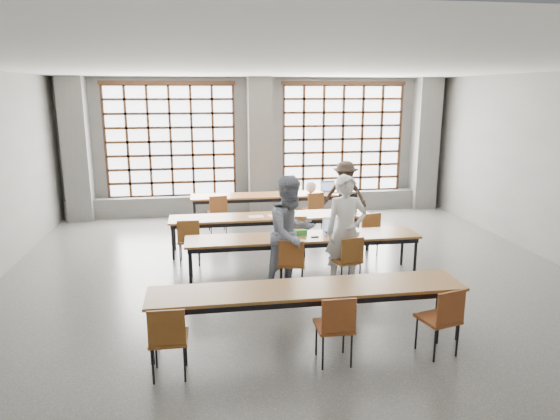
# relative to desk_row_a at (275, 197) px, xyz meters

# --- Properties ---
(floor) EXTENTS (11.00, 11.00, 0.00)m
(floor) POSITION_rel_desk_row_a_xyz_m (-0.22, -4.09, -0.66)
(floor) COLOR #4C4C49
(floor) RESTS_ON ground
(ceiling) EXTENTS (11.00, 11.00, 0.00)m
(ceiling) POSITION_rel_desk_row_a_xyz_m (-0.22, -4.09, 2.84)
(ceiling) COLOR silver
(ceiling) RESTS_ON floor
(wall_back) EXTENTS (10.00, 0.00, 10.00)m
(wall_back) POSITION_rel_desk_row_a_xyz_m (-0.22, 1.41, 1.09)
(wall_back) COLOR #5E5F5C
(wall_back) RESTS_ON floor
(wall_front) EXTENTS (10.00, 0.00, 10.00)m
(wall_front) POSITION_rel_desk_row_a_xyz_m (-0.22, -9.59, 1.09)
(wall_front) COLOR #5E5F5C
(wall_front) RESTS_ON floor
(column_left) EXTENTS (0.60, 0.55, 3.50)m
(column_left) POSITION_rel_desk_row_a_xyz_m (-4.72, 1.13, 1.09)
(column_left) COLOR #5C5C59
(column_left) RESTS_ON floor
(column_mid) EXTENTS (0.60, 0.55, 3.50)m
(column_mid) POSITION_rel_desk_row_a_xyz_m (-0.22, 1.13, 1.09)
(column_mid) COLOR #5C5C59
(column_mid) RESTS_ON floor
(column_right) EXTENTS (0.60, 0.55, 3.50)m
(column_right) POSITION_rel_desk_row_a_xyz_m (4.28, 1.13, 1.09)
(column_right) COLOR #5C5C59
(column_right) RESTS_ON floor
(window_left) EXTENTS (3.32, 0.12, 3.00)m
(window_left) POSITION_rel_desk_row_a_xyz_m (-2.47, 1.34, 1.24)
(window_left) COLOR white
(window_left) RESTS_ON wall_back
(window_right) EXTENTS (3.32, 0.12, 3.00)m
(window_right) POSITION_rel_desk_row_a_xyz_m (2.03, 1.34, 1.24)
(window_right) COLOR white
(window_right) RESTS_ON wall_back
(sill_ledge) EXTENTS (9.80, 0.35, 0.50)m
(sill_ledge) POSITION_rel_desk_row_a_xyz_m (-0.22, 1.21, -0.41)
(sill_ledge) COLOR #5C5C59
(sill_ledge) RESTS_ON floor
(desk_row_a) EXTENTS (4.00, 0.70, 0.73)m
(desk_row_a) POSITION_rel_desk_row_a_xyz_m (0.00, 0.00, 0.00)
(desk_row_a) COLOR brown
(desk_row_a) RESTS_ON floor
(desk_row_b) EXTENTS (4.00, 0.70, 0.73)m
(desk_row_b) POSITION_rel_desk_row_a_xyz_m (-0.38, -2.08, 0.00)
(desk_row_b) COLOR brown
(desk_row_b) RESTS_ON floor
(desk_row_c) EXTENTS (4.00, 0.70, 0.73)m
(desk_row_c) POSITION_rel_desk_row_a_xyz_m (-0.03, -3.62, 0.00)
(desk_row_c) COLOR brown
(desk_row_c) RESTS_ON floor
(desk_row_d) EXTENTS (4.00, 0.70, 0.73)m
(desk_row_d) POSITION_rel_desk_row_a_xyz_m (-0.43, -5.88, 0.00)
(desk_row_d) COLOR brown
(desk_row_d) RESTS_ON floor
(chair_back_left) EXTENTS (0.46, 0.47, 0.88)m
(chair_back_left) POSITION_rel_desk_row_a_xyz_m (-1.39, -0.63, -0.13)
(chair_back_left) COLOR brown
(chair_back_left) RESTS_ON floor
(chair_back_mid) EXTENTS (0.51, 0.51, 0.88)m
(chair_back_mid) POSITION_rel_desk_row_a_xyz_m (0.82, -0.63, -0.13)
(chair_back_mid) COLOR brown
(chair_back_mid) RESTS_ON floor
(chair_back_right) EXTENTS (0.49, 0.50, 0.88)m
(chair_back_right) POSITION_rel_desk_row_a_xyz_m (1.62, -0.63, -0.13)
(chair_back_right) COLOR brown
(chair_back_right) RESTS_ON floor
(chair_mid_left) EXTENTS (0.43, 0.44, 0.88)m
(chair_mid_left) POSITION_rel_desk_row_a_xyz_m (-1.99, -2.71, -0.13)
(chair_mid_left) COLOR brown
(chair_mid_left) RESTS_ON floor
(chair_mid_centre) EXTENTS (0.47, 0.48, 0.88)m
(chair_mid_centre) POSITION_rel_desk_row_a_xyz_m (0.00, -2.71, -0.13)
(chair_mid_centre) COLOR brown
(chair_mid_centre) RESTS_ON floor
(chair_mid_right) EXTENTS (0.49, 0.49, 0.88)m
(chair_mid_right) POSITION_rel_desk_row_a_xyz_m (1.43, -2.71, -0.13)
(chair_mid_right) COLOR brown
(chair_mid_right) RESTS_ON floor
(chair_front_left) EXTENTS (0.50, 0.50, 0.88)m
(chair_front_left) POSITION_rel_desk_row_a_xyz_m (-0.35, -4.24, -0.13)
(chair_front_left) COLOR brown
(chair_front_left) RESTS_ON floor
(chair_front_right) EXTENTS (0.51, 0.51, 0.88)m
(chair_front_right) POSITION_rel_desk_row_a_xyz_m (0.59, -4.24, -0.13)
(chair_front_right) COLOR brown
(chair_front_right) RESTS_ON floor
(chair_near_left) EXTENTS (0.42, 0.43, 0.88)m
(chair_near_left) POSITION_rel_desk_row_a_xyz_m (-2.14, -6.51, -0.13)
(chair_near_left) COLOR brown
(chair_near_left) RESTS_ON floor
(chair_near_mid) EXTENTS (0.42, 0.43, 0.88)m
(chair_near_mid) POSITION_rel_desk_row_a_xyz_m (-0.24, -6.51, -0.13)
(chair_near_mid) COLOR brown
(chair_near_mid) RESTS_ON floor
(chair_near_right) EXTENTS (0.51, 0.51, 0.88)m
(chair_near_right) POSITION_rel_desk_row_a_xyz_m (1.08, -6.51, -0.13)
(chair_near_right) COLOR brown
(chair_near_right) RESTS_ON floor
(student_male) EXTENTS (0.69, 0.46, 1.85)m
(student_male) POSITION_rel_desk_row_a_xyz_m (0.57, -4.12, 0.26)
(student_male) COLOR silver
(student_male) RESTS_ON floor
(student_female) EXTENTS (1.14, 1.06, 1.87)m
(student_female) POSITION_rel_desk_row_a_xyz_m (-0.33, -4.12, 0.27)
(student_female) COLOR #182649
(student_female) RESTS_ON floor
(student_back) EXTENTS (1.15, 0.88, 1.56)m
(student_back) POSITION_rel_desk_row_a_xyz_m (1.60, -0.50, 0.12)
(student_back) COLOR black
(student_back) RESTS_ON floor
(laptop_front) EXTENTS (0.39, 0.34, 0.26)m
(laptop_front) POSITION_rel_desk_row_a_xyz_m (0.52, -3.51, 0.13)
(laptop_front) COLOR silver
(laptop_front) RESTS_ON desk_row_c
(laptop_back) EXTENTS (0.37, 0.31, 0.26)m
(laptop_back) POSITION_rel_desk_row_a_xyz_m (1.35, 0.11, 0.13)
(laptop_back) COLOR #B8B9BE
(laptop_back) RESTS_ON desk_row_a
(mouse) EXTENTS (0.12, 0.10, 0.04)m
(mouse) POSITION_rel_desk_row_a_xyz_m (0.92, -3.64, 0.08)
(mouse) COLOR white
(mouse) RESTS_ON desk_row_c
(green_box) EXTENTS (0.25, 0.10, 0.09)m
(green_box) POSITION_rel_desk_row_a_xyz_m (-0.08, -3.54, 0.11)
(green_box) COLOR #2D8A2D
(green_box) RESTS_ON desk_row_c
(phone) EXTENTS (0.13, 0.07, 0.01)m
(phone) POSITION_rel_desk_row_a_xyz_m (0.15, -3.72, 0.07)
(phone) COLOR black
(phone) RESTS_ON desk_row_c
(paper_sheet_b) EXTENTS (0.31, 0.22, 0.00)m
(paper_sheet_b) POSITION_rel_desk_row_a_xyz_m (-0.68, -2.13, 0.07)
(paper_sheet_b) COLOR white
(paper_sheet_b) RESTS_ON desk_row_b
(paper_sheet_c) EXTENTS (0.35, 0.29, 0.00)m
(paper_sheet_c) POSITION_rel_desk_row_a_xyz_m (-0.28, -2.08, 0.07)
(paper_sheet_c) COLOR silver
(paper_sheet_c) RESTS_ON desk_row_b
(backpack) EXTENTS (0.36, 0.28, 0.40)m
(backpack) POSITION_rel_desk_row_a_xyz_m (1.22, -2.03, 0.27)
(backpack) COLOR black
(backpack) RESTS_ON desk_row_b
(plastic_bag) EXTENTS (0.32, 0.30, 0.29)m
(plastic_bag) POSITION_rel_desk_row_a_xyz_m (0.90, 0.05, 0.21)
(plastic_bag) COLOR silver
(plastic_bag) RESTS_ON desk_row_a
(red_pouch) EXTENTS (0.22, 0.15, 0.06)m
(red_pouch) POSITION_rel_desk_row_a_xyz_m (-2.13, -6.43, -0.16)
(red_pouch) COLOR #B41916
(red_pouch) RESTS_ON chair_near_left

